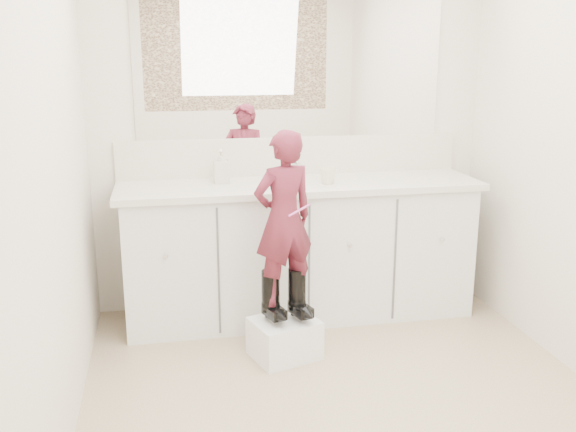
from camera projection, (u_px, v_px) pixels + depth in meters
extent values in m
plane|color=#937560|center=(353.00, 412.00, 3.10)|extent=(3.00, 3.00, 0.00)
plane|color=beige|center=(291.00, 128.00, 4.22)|extent=(2.60, 0.00, 2.60)
plane|color=beige|center=(570.00, 291.00, 1.37)|extent=(2.60, 0.00, 2.60)
plane|color=beige|center=(47.00, 179.00, 2.55)|extent=(0.00, 3.00, 3.00)
cube|color=silver|center=(299.00, 252.00, 4.16)|extent=(2.20, 0.55, 0.85)
cube|color=beige|center=(300.00, 186.00, 4.03)|extent=(2.28, 0.58, 0.04)
cube|color=beige|center=(291.00, 156.00, 4.25)|extent=(2.28, 0.03, 0.25)
cube|color=white|center=(292.00, 59.00, 4.10)|extent=(2.00, 0.02, 1.00)
cylinder|color=silver|center=(295.00, 170.00, 4.17)|extent=(0.08, 0.08, 0.10)
imported|color=beige|center=(328.00, 176.00, 3.98)|extent=(0.14, 0.14, 0.10)
imported|color=beige|center=(221.00, 166.00, 4.00)|extent=(0.09, 0.10, 0.21)
cube|color=white|center=(285.00, 338.00, 3.64)|extent=(0.42, 0.39, 0.22)
imported|color=#972E48|center=(284.00, 219.00, 3.48)|extent=(0.41, 0.33, 0.97)
cylinder|color=#D954A6|center=(299.00, 210.00, 3.40)|extent=(0.13, 0.05, 0.06)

